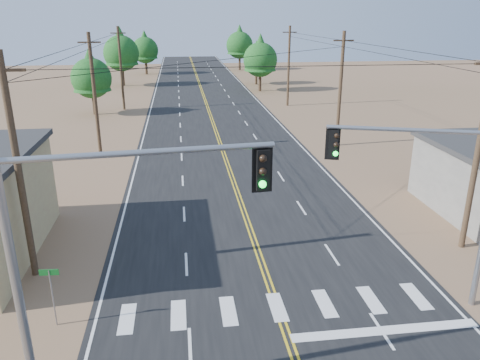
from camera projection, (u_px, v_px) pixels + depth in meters
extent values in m
cube|color=black|center=(224.00, 155.00, 39.62)|extent=(15.00, 200.00, 0.02)
cylinder|color=#4C3826|center=(19.00, 171.00, 19.85)|extent=(0.30, 0.30, 10.00)
cube|color=#4C3826|center=(2.00, 70.00, 18.44)|extent=(1.80, 0.12, 0.12)
cylinder|color=#4C3826|center=(95.00, 95.00, 38.54)|extent=(0.30, 0.30, 10.00)
cube|color=#4C3826|center=(89.00, 42.00, 37.14)|extent=(1.80, 0.12, 0.12)
cylinder|color=#4C3826|center=(121.00, 69.00, 57.23)|extent=(0.30, 0.30, 10.00)
cube|color=#4C3826|center=(118.00, 33.00, 55.83)|extent=(1.80, 0.12, 0.12)
cylinder|color=#4C3826|center=(478.00, 153.00, 22.41)|extent=(0.30, 0.30, 10.00)
cylinder|color=#4C3826|center=(340.00, 90.00, 41.10)|extent=(0.30, 0.30, 10.00)
cube|color=#4C3826|center=(344.00, 40.00, 39.70)|extent=(1.80, 0.12, 0.12)
cylinder|color=#4C3826|center=(289.00, 67.00, 59.80)|extent=(0.30, 0.30, 10.00)
cube|color=#4C3826|center=(290.00, 32.00, 58.39)|extent=(1.80, 0.12, 0.12)
cylinder|color=gray|center=(18.00, 297.00, 13.02)|extent=(0.26, 0.26, 7.69)
cylinder|color=gray|center=(142.00, 153.00, 12.47)|extent=(7.31, 0.86, 0.18)
cube|color=black|center=(262.00, 169.00, 13.40)|extent=(0.41, 0.36, 1.21)
sphere|color=black|center=(263.00, 158.00, 13.09)|extent=(0.22, 0.22, 0.22)
sphere|color=black|center=(263.00, 171.00, 13.21)|extent=(0.22, 0.22, 0.22)
sphere|color=#0CE533|center=(263.00, 184.00, 13.34)|extent=(0.22, 0.22, 0.22)
cylinder|color=gray|center=(413.00, 130.00, 17.42)|extent=(6.08, 2.08, 0.16)
cube|color=black|center=(333.00, 144.00, 18.12)|extent=(0.43, 0.40, 1.12)
sphere|color=black|center=(337.00, 136.00, 17.84)|extent=(0.20, 0.20, 0.20)
sphere|color=black|center=(336.00, 145.00, 17.96)|extent=(0.20, 0.20, 0.20)
sphere|color=#0CE533|center=(336.00, 154.00, 18.08)|extent=(0.20, 0.20, 0.20)
cylinder|color=gray|center=(53.00, 298.00, 17.60)|extent=(0.06, 0.06, 2.39)
cube|color=#0E641F|center=(49.00, 272.00, 17.24)|extent=(0.72, 0.07, 0.24)
cylinder|color=#3F2D1E|center=(94.00, 103.00, 55.52)|extent=(0.39, 0.39, 2.80)
cone|color=#164D19|center=(90.00, 69.00, 54.22)|extent=(4.35, 4.35, 4.97)
sphere|color=#164D19|center=(91.00, 78.00, 54.56)|extent=(4.66, 4.66, 4.66)
cylinder|color=#3F2D1E|center=(123.00, 75.00, 77.90)|extent=(0.42, 0.42, 3.46)
cone|color=#164D19|center=(121.00, 45.00, 76.29)|extent=(5.38, 5.38, 6.15)
sphere|color=#164D19|center=(121.00, 53.00, 76.71)|extent=(5.77, 5.77, 5.77)
cylinder|color=#3F2D1E|center=(146.00, 66.00, 93.26)|extent=(0.49, 0.49, 3.06)
cone|color=#164D19|center=(145.00, 44.00, 91.84)|extent=(4.76, 4.76, 5.44)
sphere|color=#164D19|center=(145.00, 50.00, 92.21)|extent=(5.10, 5.10, 5.10)
cylinder|color=#3F2D1E|center=(260.00, 81.00, 72.61)|extent=(0.45, 0.45, 3.12)
cone|color=#164D19|center=(260.00, 52.00, 71.16)|extent=(4.85, 4.85, 5.55)
sphere|color=#164D19|center=(260.00, 60.00, 71.54)|extent=(5.20, 5.20, 5.20)
cylinder|color=#3F2D1E|center=(256.00, 76.00, 79.84)|extent=(0.44, 0.44, 2.61)
cone|color=#164D19|center=(256.00, 55.00, 78.63)|extent=(4.06, 4.06, 4.64)
sphere|color=#164D19|center=(256.00, 60.00, 78.94)|extent=(4.35, 4.35, 4.35)
cylinder|color=#3F2D1E|center=(240.00, 62.00, 100.35)|extent=(0.48, 0.48, 3.38)
cone|color=#164D19|center=(240.00, 39.00, 98.78)|extent=(5.26, 5.26, 6.01)
sphere|color=#164D19|center=(240.00, 45.00, 99.19)|extent=(5.64, 5.64, 5.64)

